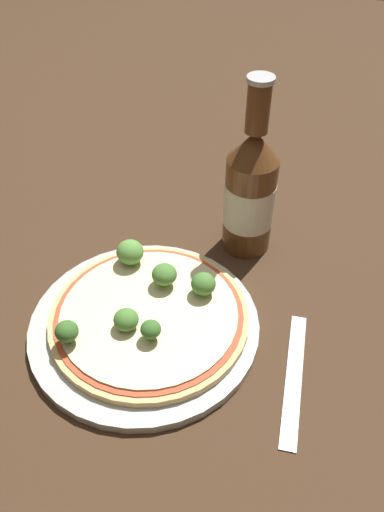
{
  "coord_description": "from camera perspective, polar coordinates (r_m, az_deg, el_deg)",
  "views": [
    {
      "loc": [
        0.24,
        -0.32,
        0.49
      ],
      "look_at": [
        0.04,
        0.09,
        0.06
      ],
      "focal_mm": 35.0,
      "sensor_mm": 36.0,
      "label": 1
    }
  ],
  "objects": [
    {
      "name": "ground_plane",
      "position": [
        0.63,
        -7.14,
        -7.87
      ],
      "size": [
        3.0,
        3.0,
        0.0
      ],
      "primitive_type": "plane",
      "color": "#3D2819"
    },
    {
      "name": "plate",
      "position": [
        0.62,
        -5.43,
        -7.82
      ],
      "size": [
        0.28,
        0.28,
        0.01
      ],
      "color": "#B2B7B2",
      "rests_on": "ground_plane"
    },
    {
      "name": "beer_bottle",
      "position": [
        0.68,
        6.66,
        7.32
      ],
      "size": [
        0.07,
        0.07,
        0.25
      ],
      "color": "#563319",
      "rests_on": "ground_plane"
    },
    {
      "name": "broccoli_floret_2",
      "position": [
        0.59,
        -7.54,
        -7.22
      ],
      "size": [
        0.03,
        0.03,
        0.03
      ],
      "color": "#7A9E5B",
      "rests_on": "pizza"
    },
    {
      "name": "fork",
      "position": [
        0.59,
        11.57,
        -13.32
      ],
      "size": [
        0.06,
        0.18,
        0.0
      ],
      "rotation": [
        0.0,
        0.0,
        1.8
      ],
      "color": "silver",
      "rests_on": "ground_plane"
    },
    {
      "name": "broccoli_floret_3",
      "position": [
        0.58,
        -14.12,
        -8.38
      ],
      "size": [
        0.03,
        0.03,
        0.03
      ],
      "color": "#7A9E5B",
      "rests_on": "pizza"
    },
    {
      "name": "broccoli_floret_5",
      "position": [
        0.66,
        -7.1,
        0.45
      ],
      "size": [
        0.04,
        0.04,
        0.03
      ],
      "color": "#7A9E5B",
      "rests_on": "pizza"
    },
    {
      "name": "pizza",
      "position": [
        0.62,
        -4.91,
        -6.79
      ],
      "size": [
        0.24,
        0.24,
        0.01
      ],
      "color": "tan",
      "rests_on": "plate"
    },
    {
      "name": "broccoli_floret_1",
      "position": [
        0.57,
        -4.74,
        -8.37
      ],
      "size": [
        0.02,
        0.02,
        0.03
      ],
      "color": "#7A9E5B",
      "rests_on": "pizza"
    },
    {
      "name": "broccoli_floret_0",
      "position": [
        0.63,
        -3.18,
        -2.12
      ],
      "size": [
        0.03,
        0.03,
        0.03
      ],
      "color": "#7A9E5B",
      "rests_on": "pizza"
    },
    {
      "name": "broccoli_floret_4",
      "position": [
        0.62,
        1.31,
        -3.21
      ],
      "size": [
        0.03,
        0.03,
        0.03
      ],
      "color": "#7A9E5B",
      "rests_on": "pizza"
    }
  ]
}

